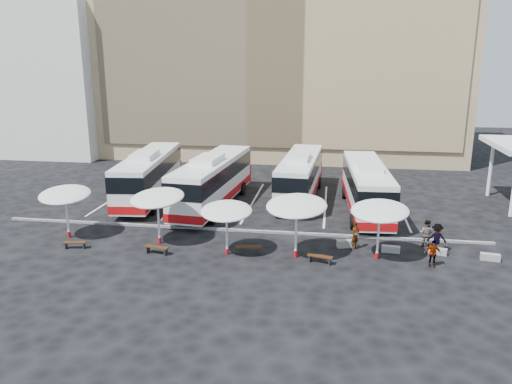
# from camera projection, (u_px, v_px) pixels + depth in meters

# --- Properties ---
(ground) EXTENTS (120.00, 120.00, 0.00)m
(ground) POSITION_uv_depth(u_px,v_px,m) (235.00, 234.00, 34.21)
(ground) COLOR black
(ground) RESTS_ON ground
(sandstone_building) EXTENTS (42.00, 18.25, 29.60)m
(sandstone_building) POSITION_uv_depth(u_px,v_px,m) (284.00, 50.00, 61.34)
(sandstone_building) COLOR tan
(sandstone_building) RESTS_ON ground
(apartment_block) EXTENTS (14.00, 14.00, 18.00)m
(apartment_block) POSITION_uv_depth(u_px,v_px,m) (59.00, 80.00, 62.70)
(apartment_block) COLOR silver
(apartment_block) RESTS_ON ground
(curb_divider) EXTENTS (34.00, 0.25, 0.15)m
(curb_divider) POSITION_uv_depth(u_px,v_px,m) (236.00, 230.00, 34.67)
(curb_divider) COLOR black
(curb_divider) RESTS_ON ground
(bay_lines) EXTENTS (24.15, 12.00, 0.01)m
(bay_lines) POSITION_uv_depth(u_px,v_px,m) (253.00, 201.00, 41.84)
(bay_lines) COLOR white
(bay_lines) RESTS_ON ground
(bus_0) EXTENTS (4.11, 13.50, 4.22)m
(bus_0) POSITION_uv_depth(u_px,v_px,m) (149.00, 174.00, 42.21)
(bus_0) COLOR white
(bus_0) RESTS_ON ground
(bus_1) EXTENTS (4.00, 13.71, 4.29)m
(bus_1) POSITION_uv_depth(u_px,v_px,m) (213.00, 179.00, 40.13)
(bus_1) COLOR white
(bus_1) RESTS_ON ground
(bus_2) EXTENTS (3.47, 12.83, 4.03)m
(bus_2) POSITION_uv_depth(u_px,v_px,m) (300.00, 175.00, 42.33)
(bus_2) COLOR white
(bus_2) RESTS_ON ground
(bus_3) EXTENTS (3.53, 13.00, 4.08)m
(bus_3) POSITION_uv_depth(u_px,v_px,m) (366.00, 186.00, 38.60)
(bus_3) COLOR white
(bus_3) RESTS_ON ground
(sunshade_0) EXTENTS (3.99, 4.02, 3.48)m
(sunshade_0) POSITION_uv_depth(u_px,v_px,m) (65.00, 195.00, 32.76)
(sunshade_0) COLOR white
(sunshade_0) RESTS_ON ground
(sunshade_1) EXTENTS (4.36, 4.39, 3.59)m
(sunshade_1) POSITION_uv_depth(u_px,v_px,m) (157.00, 198.00, 31.63)
(sunshade_1) COLOR white
(sunshade_1) RESTS_ON ground
(sunshade_2) EXTENTS (3.37, 3.40, 3.26)m
(sunshade_2) POSITION_uv_depth(u_px,v_px,m) (226.00, 211.00, 29.89)
(sunshade_2) COLOR white
(sunshade_2) RESTS_ON ground
(sunshade_3) EXTENTS (4.27, 4.31, 3.79)m
(sunshade_3) POSITION_uv_depth(u_px,v_px,m) (297.00, 206.00, 29.35)
(sunshade_3) COLOR white
(sunshade_3) RESTS_ON ground
(sunshade_4) EXTENTS (4.22, 4.25, 3.53)m
(sunshade_4) POSITION_uv_depth(u_px,v_px,m) (380.00, 211.00, 29.12)
(sunshade_4) COLOR white
(sunshade_4) RESTS_ON ground
(wood_bench_0) EXTENTS (1.47, 0.60, 0.44)m
(wood_bench_0) POSITION_uv_depth(u_px,v_px,m) (75.00, 243.00, 31.46)
(wood_bench_0) COLOR black
(wood_bench_0) RESTS_ON ground
(wood_bench_1) EXTENTS (1.62, 0.70, 0.48)m
(wood_bench_1) POSITION_uv_depth(u_px,v_px,m) (157.00, 248.00, 30.58)
(wood_bench_1) COLOR black
(wood_bench_1) RESTS_ON ground
(wood_bench_2) EXTENTS (1.68, 0.70, 0.50)m
(wood_bench_2) POSITION_uv_depth(u_px,v_px,m) (249.00, 248.00, 30.57)
(wood_bench_2) COLOR black
(wood_bench_2) RESTS_ON ground
(wood_bench_3) EXTENTS (1.55, 0.77, 0.46)m
(wood_bench_3) POSITION_uv_depth(u_px,v_px,m) (320.00, 257.00, 29.20)
(wood_bench_3) COLOR black
(wood_bench_3) RESTS_ON ground
(conc_bench_0) EXTENTS (1.31, 0.71, 0.47)m
(conc_bench_0) POSITION_uv_depth(u_px,v_px,m) (347.00, 244.00, 31.69)
(conc_bench_0) COLOR gray
(conc_bench_0) RESTS_ON ground
(conc_bench_1) EXTENTS (1.14, 0.48, 0.42)m
(conc_bench_1) POSITION_uv_depth(u_px,v_px,m) (391.00, 249.00, 30.85)
(conc_bench_1) COLOR gray
(conc_bench_1) RESTS_ON ground
(conc_bench_2) EXTENTS (1.12, 0.66, 0.40)m
(conc_bench_2) POSITION_uv_depth(u_px,v_px,m) (438.00, 251.00, 30.56)
(conc_bench_2) COLOR gray
(conc_bench_2) RESTS_ON ground
(conc_bench_3) EXTENTS (1.14, 0.54, 0.41)m
(conc_bench_3) POSITION_uv_depth(u_px,v_px,m) (490.00, 257.00, 29.63)
(conc_bench_3) COLOR gray
(conc_bench_3) RESTS_ON ground
(passenger_0) EXTENTS (0.73, 0.76, 1.75)m
(passenger_0) POSITION_uv_depth(u_px,v_px,m) (355.00, 236.00, 31.25)
(passenger_0) COLOR black
(passenger_0) RESTS_ON ground
(passenger_1) EXTENTS (1.09, 1.00, 1.80)m
(passenger_1) POSITION_uv_depth(u_px,v_px,m) (426.00, 234.00, 31.56)
(passenger_1) COLOR black
(passenger_1) RESTS_ON ground
(passenger_2) EXTENTS (0.96, 0.44, 1.61)m
(passenger_2) POSITION_uv_depth(u_px,v_px,m) (433.00, 253.00, 28.61)
(passenger_2) COLOR black
(passenger_2) RESTS_ON ground
(passenger_3) EXTENTS (1.27, 0.82, 1.86)m
(passenger_3) POSITION_uv_depth(u_px,v_px,m) (437.00, 238.00, 30.66)
(passenger_3) COLOR black
(passenger_3) RESTS_ON ground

